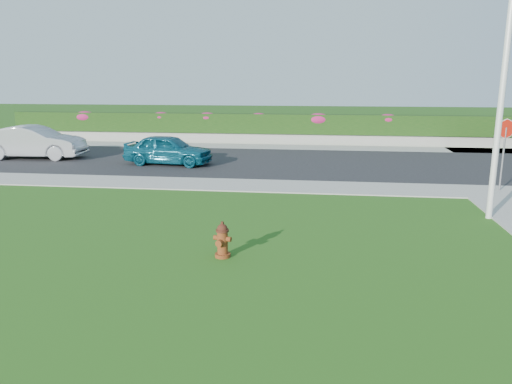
# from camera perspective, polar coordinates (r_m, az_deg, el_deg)

# --- Properties ---
(ground) EXTENTS (120.00, 120.00, 0.00)m
(ground) POSITION_cam_1_polar(r_m,az_deg,el_deg) (8.93, -1.91, -11.75)
(ground) COLOR black
(ground) RESTS_ON ground
(street_far) EXTENTS (26.00, 8.00, 0.04)m
(street_far) POSITION_cam_1_polar(r_m,az_deg,el_deg) (23.20, -8.56, 3.61)
(street_far) COLOR black
(street_far) RESTS_ON ground
(sidewalk_far) EXTENTS (24.00, 2.00, 0.04)m
(sidewalk_far) POSITION_cam_1_polar(r_m,az_deg,el_deg) (18.89, -15.61, 1.14)
(sidewalk_far) COLOR gray
(sidewalk_far) RESTS_ON ground
(curb_corner) EXTENTS (2.00, 2.00, 0.04)m
(curb_corner) POSITION_cam_1_polar(r_m,az_deg,el_deg) (18.30, 25.25, 0.00)
(curb_corner) COLOR gray
(curb_corner) RESTS_ON ground
(sidewalk_beyond) EXTENTS (34.00, 2.00, 0.04)m
(sidewalk_beyond) POSITION_cam_1_polar(r_m,az_deg,el_deg) (27.36, 2.45, 5.15)
(sidewalk_beyond) COLOR gray
(sidewalk_beyond) RESTS_ON ground
(retaining_wall) EXTENTS (34.00, 0.40, 0.60)m
(retaining_wall) POSITION_cam_1_polar(r_m,az_deg,el_deg) (28.81, 2.72, 6.11)
(retaining_wall) COLOR gray
(retaining_wall) RESTS_ON ground
(hedge) EXTENTS (32.00, 0.90, 1.10)m
(hedge) POSITION_cam_1_polar(r_m,az_deg,el_deg) (28.82, 2.75, 7.81)
(hedge) COLOR black
(hedge) RESTS_ON retaining_wall
(fire_hydrant) EXTENTS (0.41, 0.38, 0.78)m
(fire_hydrant) POSITION_cam_1_polar(r_m,az_deg,el_deg) (10.62, -3.86, -5.54)
(fire_hydrant) COLOR #491A0B
(fire_hydrant) RESTS_ON ground
(sedan_teal) EXTENTS (3.95, 1.93, 1.30)m
(sedan_teal) POSITION_cam_1_polar(r_m,az_deg,el_deg) (21.97, -10.00, 4.80)
(sedan_teal) COLOR #0D4D63
(sedan_teal) RESTS_ON street_far
(sedan_silver) EXTENTS (4.68, 1.89, 1.51)m
(sedan_silver) POSITION_cam_1_polar(r_m,az_deg,el_deg) (25.45, -24.02, 5.22)
(sedan_silver) COLOR #9E9FA5
(sedan_silver) RESTS_ON street_far
(utility_pole) EXTENTS (0.16, 0.16, 5.83)m
(utility_pole) POSITION_cam_1_polar(r_m,az_deg,el_deg) (14.52, 26.14, 8.42)
(utility_pole) COLOR silver
(utility_pole) RESTS_ON ground
(stop_sign) EXTENTS (0.62, 0.26, 2.43)m
(stop_sign) POSITION_cam_1_polar(r_m,az_deg,el_deg) (18.32, 26.58, 5.53)
(stop_sign) COLOR slate
(stop_sign) RESTS_ON ground
(flower_clump_a) EXTENTS (1.32, 0.85, 0.66)m
(flower_clump_a) POSITION_cam_1_polar(r_m,az_deg,el_deg) (31.85, -18.95, 8.14)
(flower_clump_a) COLOR #B81F63
(flower_clump_a) RESTS_ON hedge
(flower_clump_b) EXTENTS (1.13, 0.72, 0.56)m
(flower_clump_b) POSITION_cam_1_polar(r_m,az_deg,el_deg) (30.08, -10.80, 8.44)
(flower_clump_b) COLOR #B81F63
(flower_clump_b) RESTS_ON hedge
(flower_clump_c) EXTENTS (1.15, 0.74, 0.57)m
(flower_clump_c) POSITION_cam_1_polar(r_m,az_deg,el_deg) (29.34, -5.59, 8.49)
(flower_clump_c) COLOR #B81F63
(flower_clump_c) RESTS_ON hedge
(flower_clump_d) EXTENTS (1.02, 0.66, 0.51)m
(flower_clump_d) POSITION_cam_1_polar(r_m,az_deg,el_deg) (28.81, 0.31, 8.51)
(flower_clump_d) COLOR #B81F63
(flower_clump_d) RESTS_ON hedge
(flower_clump_e) EXTENTS (1.36, 0.88, 0.68)m
(flower_clump_e) POSITION_cam_1_polar(r_m,az_deg,el_deg) (28.60, 7.13, 8.25)
(flower_clump_e) COLOR #B81F63
(flower_clump_e) RESTS_ON hedge
(flower_clump_f) EXTENTS (1.17, 0.75, 0.58)m
(flower_clump_f) POSITION_cam_1_polar(r_m,az_deg,el_deg) (28.83, 14.82, 8.04)
(flower_clump_f) COLOR #B81F63
(flower_clump_f) RESTS_ON hedge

